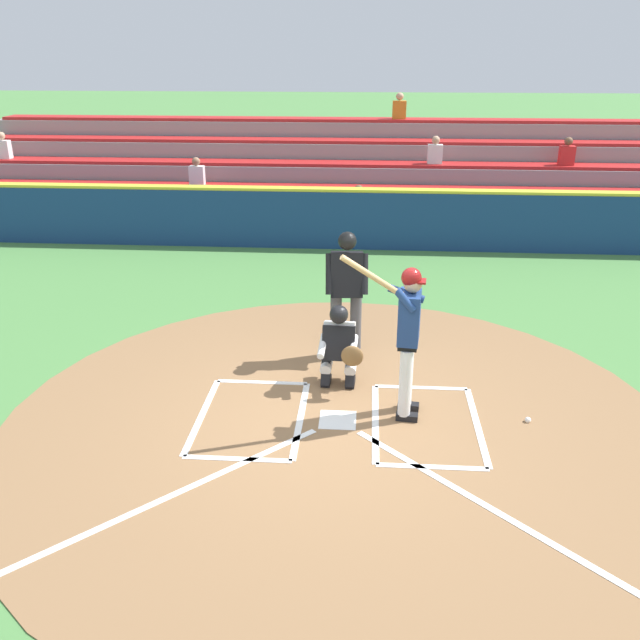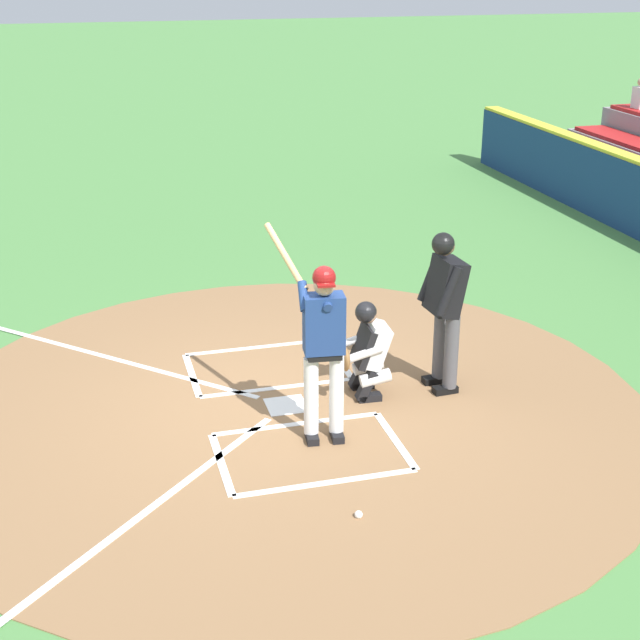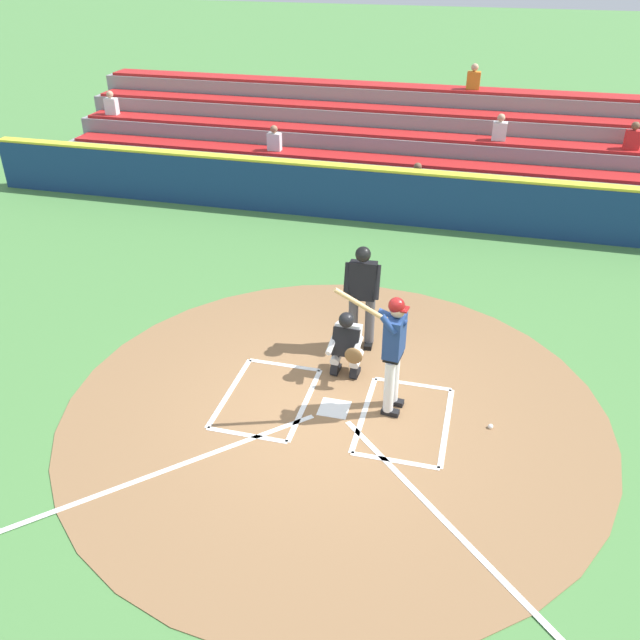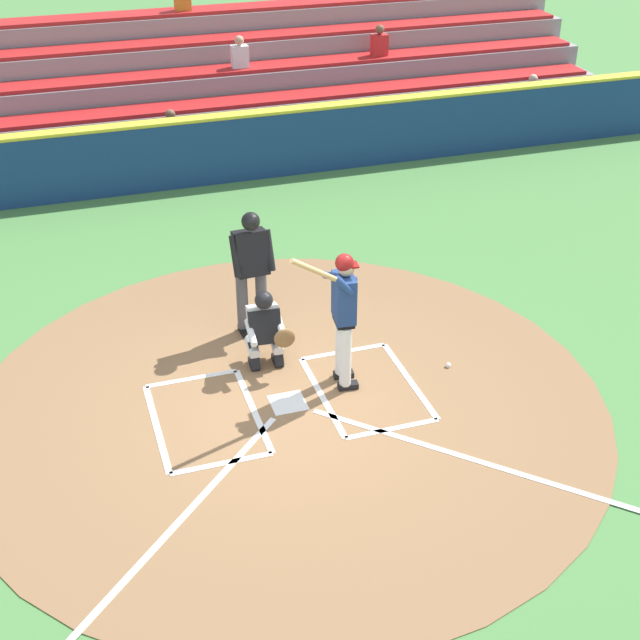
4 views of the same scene
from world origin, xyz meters
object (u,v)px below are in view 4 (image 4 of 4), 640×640
plate_umpire (251,264)px  baseball (448,365)px  catcher (266,327)px  batter (343,311)px

plate_umpire → baseball: bearing=143.0°
catcher → baseball: (-2.29, 0.81, -0.55)m
baseball → catcher: bearing=-19.4°
batter → catcher: size_ratio=1.88×
catcher → baseball: catcher is taller
batter → catcher: (0.81, -0.73, -0.51)m
batter → plate_umpire: batter is taller
catcher → baseball: bearing=160.6°
batter → catcher: bearing=-42.0°
batter → plate_umpire: size_ratio=1.14×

